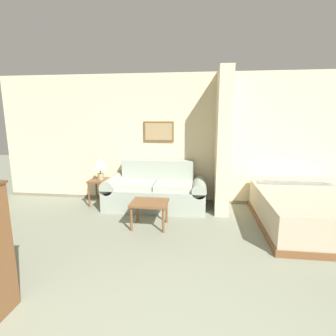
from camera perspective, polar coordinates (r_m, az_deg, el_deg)
name	(u,v)px	position (r m, az deg, el deg)	size (l,w,h in m)	color
wall_back	(184,140)	(5.38, 3.49, 6.15)	(7.80, 0.16, 2.60)	beige
wall_partition_pillar	(223,142)	(4.93, 11.82, 5.54)	(0.24, 0.79, 2.60)	beige
couch	(156,191)	(5.15, -2.69, -5.10)	(1.96, 0.84, 0.90)	#99A393
coffee_table	(149,205)	(4.26, -4.05, -8.10)	(0.58, 0.48, 0.42)	brown
side_table	(101,184)	(5.44, -14.36, -3.33)	(0.43, 0.43, 0.52)	brown
table_lamp	(100,164)	(5.36, -14.57, 0.88)	(0.29, 0.29, 0.46)	tan
bed	(308,211)	(4.81, 28.19, -8.23)	(1.52, 2.05, 0.54)	brown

